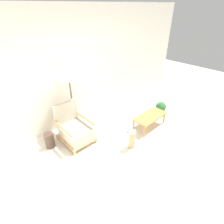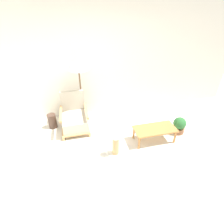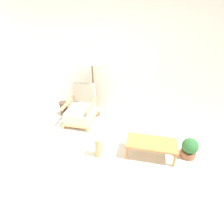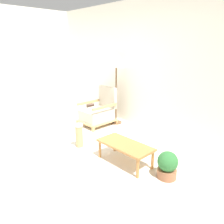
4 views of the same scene
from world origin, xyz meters
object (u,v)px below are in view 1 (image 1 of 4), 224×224
coffee_table (150,117)px  vase (49,140)px  scratching_post (132,141)px  armchair (75,129)px  floor_lamp (69,75)px  potted_plant (161,108)px

coffee_table → vase: bearing=155.0°
vase → scratching_post: bearing=-44.4°
armchair → coffee_table: armchair is taller
coffee_table → scratching_post: 0.94m
floor_lamp → coffee_table: size_ratio=1.78×
vase → armchair: bearing=-18.5°
potted_plant → scratching_post: 1.63m
floor_lamp → vase: (-0.75, -0.18, -1.21)m
coffee_table → vase: 2.40m
coffee_table → potted_plant: size_ratio=2.25×
potted_plant → floor_lamp: bearing=153.2°
coffee_table → armchair: bearing=153.0°
vase → scratching_post: scratching_post is taller
floor_lamp → vase: 1.44m
floor_lamp → coffee_table: (1.42, -1.19, -1.11)m
floor_lamp → coffee_table: floor_lamp is taller
coffee_table → vase: size_ratio=2.51×
armchair → coffee_table: size_ratio=0.96×
floor_lamp → scratching_post: bearing=-70.4°
coffee_table → potted_plant: bearing=11.0°
armchair → floor_lamp: (0.22, 0.35, 1.10)m
armchair → coffee_table: 1.84m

